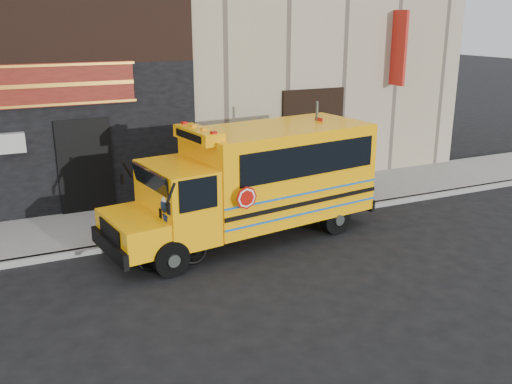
{
  "coord_description": "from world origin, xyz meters",
  "views": [
    {
      "loc": [
        -5.34,
        -10.26,
        5.31
      ],
      "look_at": [
        0.3,
        1.85,
        1.21
      ],
      "focal_mm": 40.0,
      "sensor_mm": 36.0,
      "label": 1
    }
  ],
  "objects_px": {
    "school_bus": "(257,179)",
    "cyclist": "(169,236)",
    "bicycle": "(172,248)",
    "sign_pole": "(316,157)"
  },
  "relations": [
    {
      "from": "school_bus",
      "to": "cyclist",
      "type": "distance_m",
      "value": 2.86
    },
    {
      "from": "bicycle",
      "to": "cyclist",
      "type": "bearing_deg",
      "value": 114.76
    },
    {
      "from": "sign_pole",
      "to": "cyclist",
      "type": "xyz_separation_m",
      "value": [
        -4.48,
        -1.4,
        -1.0
      ]
    },
    {
      "from": "school_bus",
      "to": "sign_pole",
      "type": "distance_m",
      "value": 1.97
    },
    {
      "from": "school_bus",
      "to": "cyclist",
      "type": "height_order",
      "value": "school_bus"
    },
    {
      "from": "bicycle",
      "to": "cyclist",
      "type": "distance_m",
      "value": 0.3
    },
    {
      "from": "school_bus",
      "to": "sign_pole",
      "type": "height_order",
      "value": "sign_pole"
    },
    {
      "from": "school_bus",
      "to": "bicycle",
      "type": "relative_size",
      "value": 4.46
    },
    {
      "from": "bicycle",
      "to": "cyclist",
      "type": "relative_size",
      "value": 1.03
    },
    {
      "from": "school_bus",
      "to": "sign_pole",
      "type": "bearing_deg",
      "value": 11.7
    }
  ]
}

